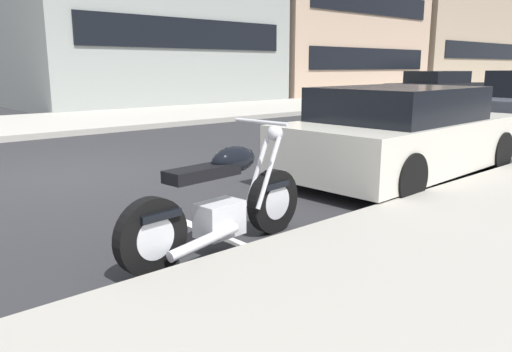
% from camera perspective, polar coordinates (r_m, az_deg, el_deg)
% --- Properties ---
extents(ground_plane, '(260.00, 260.00, 0.00)m').
position_cam_1_polar(ground_plane, '(7.93, -20.49, 0.06)').
color(ground_plane, '#28282B').
extents(sidewalk_far_curb, '(120.00, 5.00, 0.14)m').
position_cam_1_polar(sidewalk_far_curb, '(20.35, 4.98, 8.04)').
color(sidewalk_far_curb, '#ADA89E').
rests_on(sidewalk_far_curb, ground).
extents(parking_stall_stripe, '(0.12, 2.20, 0.01)m').
position_cam_1_polar(parking_stall_stripe, '(4.87, -4.77, -6.56)').
color(parking_stall_stripe, silver).
rests_on(parking_stall_stripe, ground).
extents(parked_motorcycle, '(2.04, 0.62, 1.11)m').
position_cam_1_polar(parked_motorcycle, '(4.33, -3.96, -3.19)').
color(parked_motorcycle, black).
rests_on(parked_motorcycle, ground).
extents(parked_car_behind_motorcycle, '(4.10, 1.98, 1.30)m').
position_cam_1_polar(parked_car_behind_motorcycle, '(7.52, 16.34, 4.59)').
color(parked_car_behind_motorcycle, beige).
rests_on(parked_car_behind_motorcycle, ground).
extents(car_opposite_curb, '(4.67, 2.08, 1.40)m').
position_cam_1_polar(car_opposite_curb, '(22.47, 19.77, 9.32)').
color(car_opposite_curb, black).
rests_on(car_opposite_curb, ground).
extents(townhouse_mid_block, '(11.55, 10.85, 9.01)m').
position_cam_1_polar(townhouse_mid_block, '(31.42, 4.79, 17.64)').
color(townhouse_mid_block, tan).
rests_on(townhouse_mid_block, ground).
extents(townhouse_behind_pole, '(15.11, 9.86, 12.11)m').
position_cam_1_polar(townhouse_behind_pole, '(42.54, 19.17, 17.73)').
color(townhouse_behind_pole, tan).
rests_on(townhouse_behind_pole, ground).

